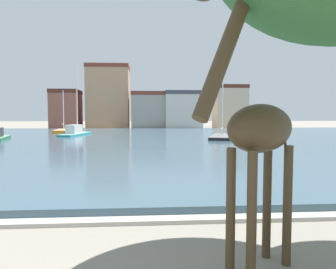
{
  "coord_description": "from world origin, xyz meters",
  "views": [
    {
      "loc": [
        0.4,
        -2.0,
        3.01
      ],
      "look_at": [
        1.28,
        10.78,
        2.2
      ],
      "focal_mm": 33.14,
      "sensor_mm": 36.0,
      "label": 1
    }
  ],
  "objects": [
    {
      "name": "giraffe_statue",
      "position": [
        2.44,
        3.61,
        2.66
      ],
      "size": [
        2.63,
        2.12,
        5.21
      ],
      "color": "#42331E",
      "rests_on": "ground"
    },
    {
      "name": "harbor_water",
      "position": [
        0.0,
        33.95,
        0.17
      ],
      "size": [
        89.36,
        54.36,
        0.35
      ],
      "primitive_type": "cube",
      "color": "#3D5666",
      "rests_on": "ground"
    },
    {
      "name": "townhouse_tall_gabled",
      "position": [
        1.49,
        64.45,
        3.96
      ],
      "size": [
        8.59,
        6.16,
        7.89
      ],
      "color": "gray",
      "rests_on": "ground"
    },
    {
      "name": "sailboat_black",
      "position": [
        9.24,
        33.6,
        0.36
      ],
      "size": [
        4.75,
        8.96,
        7.69
      ],
      "color": "black",
      "rests_on": "ground"
    },
    {
      "name": "townhouse_narrow_midrow",
      "position": [
        -7.88,
        66.87,
        6.89
      ],
      "size": [
        9.12,
        7.06,
        13.74
      ],
      "color": "tan",
      "rests_on": "ground"
    },
    {
      "name": "townhouse_corner_house",
      "position": [
        8.13,
        64.06,
        4.03
      ],
      "size": [
        7.78,
        7.26,
        8.03
      ],
      "color": "beige",
      "rests_on": "ground"
    },
    {
      "name": "townhouse_end_terrace",
      "position": [
        -16.66,
        65.33,
        4.16
      ],
      "size": [
        5.7,
        6.69,
        8.3
      ],
      "color": "#8E5142",
      "rests_on": "ground"
    },
    {
      "name": "sailboat_teal",
      "position": [
        -8.82,
        39.87,
        0.57
      ],
      "size": [
        3.15,
        9.0,
        9.39
      ],
      "color": "teal",
      "rests_on": "ground"
    },
    {
      "name": "townhouse_wide_warehouse",
      "position": [
        19.14,
        66.86,
        4.83
      ],
      "size": [
        7.04,
        5.89,
        9.64
      ],
      "color": "#C6B293",
      "rests_on": "ground"
    },
    {
      "name": "quay_edge_coping",
      "position": [
        0.0,
        6.53,
        0.06
      ],
      "size": [
        89.36,
        0.5,
        0.12
      ],
      "primitive_type": "cube",
      "color": "#ADA89E",
      "rests_on": "ground"
    },
    {
      "name": "sailboat_orange",
      "position": [
        -12.19,
        46.18,
        0.42
      ],
      "size": [
        2.88,
        6.9,
        6.7
      ],
      "color": "orange",
      "rests_on": "ground"
    }
  ]
}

